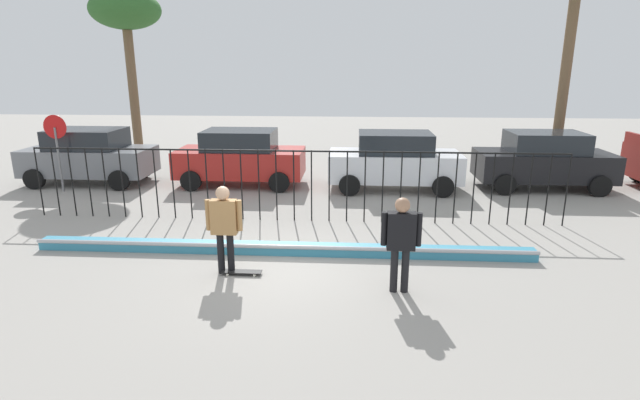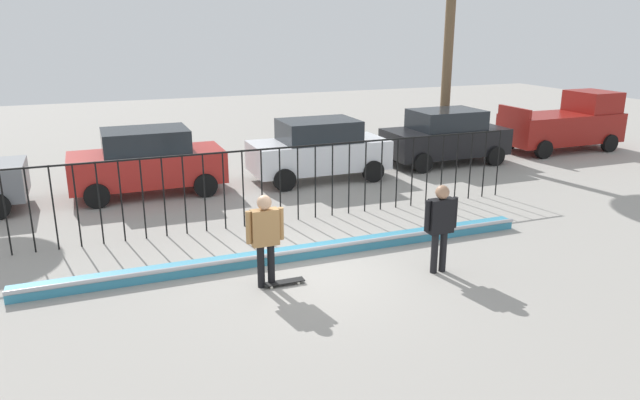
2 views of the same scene
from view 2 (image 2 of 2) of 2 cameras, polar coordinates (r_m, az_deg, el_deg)
The scene contains 10 objects.
ground_plane at distance 11.91m, azimuth -1.09°, elevation -7.03°, with size 60.00×60.00×0.00m, color #9E9991.
bowl_coping_ledge at distance 12.58m, azimuth -2.42°, elevation -5.12°, with size 11.00×0.40×0.27m.
perimeter_fence at distance 14.45m, azimuth -5.64°, elevation 2.06°, with size 14.04×0.04×1.90m.
skateboarder at distance 10.99m, azimuth -5.30°, elevation -3.14°, with size 0.73×0.27×1.79m.
skateboard at distance 11.39m, azimuth -3.50°, elevation -7.88°, with size 0.80×0.20×0.07m.
camera_operator at distance 11.82m, azimuth 11.53°, elevation -1.97°, with size 0.73×0.27×1.80m.
parked_car_red at distance 17.81m, azimuth -16.29°, elevation 3.62°, with size 4.30×2.12×1.90m.
parked_car_white at distance 18.74m, azimuth -0.14°, elevation 4.92°, with size 4.30×2.12×1.90m.
parked_car_black at distance 21.37m, azimuth 11.97°, elevation 6.02°, with size 4.30×2.12×1.90m.
pickup_truck at distance 25.10m, azimuth 22.57°, elevation 6.80°, with size 4.70×2.12×2.24m.
Camera 2 is at (-3.81, -10.22, 4.78)m, focal length 33.26 mm.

